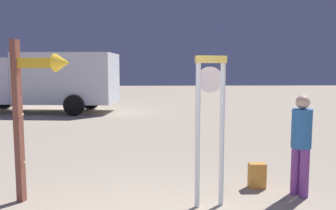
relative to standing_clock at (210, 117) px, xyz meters
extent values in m
cylinder|color=white|center=(-0.18, -0.03, -0.27)|extent=(0.07, 0.07, 2.04)
cylinder|color=white|center=(0.18, 0.02, -0.27)|extent=(0.07, 0.07, 2.04)
cube|color=#FFD95C|center=(0.00, -0.01, 0.80)|extent=(0.44, 0.14, 0.10)
cylinder|color=white|center=(0.00, 0.02, 0.52)|extent=(0.36, 0.09, 0.36)
cube|color=black|center=(-0.01, 0.05, 0.52)|extent=(0.08, 0.02, 0.05)
cube|color=black|center=(-0.01, 0.05, 0.52)|extent=(0.05, 0.02, 0.14)
cube|color=brown|center=(-2.76, 0.28, -0.10)|extent=(0.13, 0.13, 2.38)
cube|color=yellow|center=(-2.42, 0.17, 0.75)|extent=(0.61, 0.25, 0.14)
cone|color=yellow|center=(-2.03, 0.04, 0.75)|extent=(0.29, 0.31, 0.25)
sphere|color=#EDDB8B|center=(-2.68, 0.26, -0.70)|extent=(0.04, 0.04, 0.04)
sphere|color=#FEE68A|center=(-2.68, 0.26, 0.01)|extent=(0.04, 0.04, 0.04)
sphere|color=beige|center=(-2.68, 0.26, 0.73)|extent=(0.04, 0.04, 0.04)
cylinder|color=#7B3D8F|center=(1.43, 0.40, -0.91)|extent=(0.14, 0.14, 0.76)
cylinder|color=#7B3D8F|center=(1.51, 0.27, -0.91)|extent=(0.14, 0.14, 0.76)
cylinder|color=#2B66A6|center=(1.47, 0.34, -0.24)|extent=(0.30, 0.30, 0.60)
sphere|color=beige|center=(1.47, 0.34, 0.17)|extent=(0.21, 0.21, 0.21)
cube|color=gold|center=(0.91, 0.69, -1.08)|extent=(0.27, 0.17, 0.42)
cube|color=#C68643|center=(0.91, 0.79, -1.15)|extent=(0.19, 0.04, 0.18)
cube|color=white|center=(-4.82, 10.97, 0.30)|extent=(4.59, 2.76, 2.29)
cube|color=silver|center=(-7.94, 11.30, 0.19)|extent=(2.03, 2.38, 2.06)
cylinder|color=black|center=(-8.49, 12.54, -0.84)|extent=(0.92, 0.34, 0.90)
cylinder|color=black|center=(-4.02, 12.08, -0.84)|extent=(0.92, 0.34, 0.90)
cylinder|color=black|center=(-4.26, 9.73, -0.84)|extent=(0.92, 0.34, 0.90)
camera|label=1|loc=(-0.77, -4.51, 0.64)|focal=35.05mm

